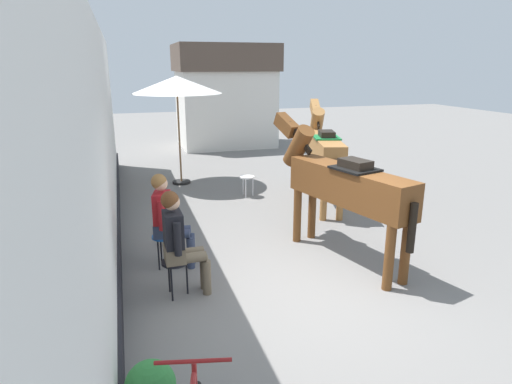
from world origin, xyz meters
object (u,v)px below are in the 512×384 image
object	(u,v)px
cafe_parasol	(177,85)
satchel_bag	(169,239)
saddled_horse_near	(342,184)
saddled_horse_far	(324,149)
seated_visitor_far	(167,216)
spare_stool_white	(247,179)
seated_visitor_near	(179,238)

from	to	relation	value
cafe_parasol	satchel_bag	xyz separation A→B (m)	(-0.72, -3.82, -2.26)
saddled_horse_near	saddled_horse_far	xyz separation A→B (m)	(0.94, 2.59, 0.00)
seated_visitor_far	saddled_horse_near	xyz separation A→B (m)	(2.51, -0.44, 0.38)
spare_stool_white	cafe_parasol	bearing A→B (deg)	128.95
spare_stool_white	satchel_bag	distance (m)	3.03
cafe_parasol	saddled_horse_far	bearing A→B (deg)	-42.82
satchel_bag	seated_visitor_near	bearing A→B (deg)	178.68
seated_visitor_near	seated_visitor_far	bearing A→B (deg)	93.32
cafe_parasol	satchel_bag	bearing A→B (deg)	-100.69
satchel_bag	cafe_parasol	bearing A→B (deg)	-11.17
cafe_parasol	satchel_bag	world-z (taller)	cafe_parasol
seated_visitor_near	satchel_bag	xyz separation A→B (m)	(0.02, 1.67, -0.68)
seated_visitor_near	saddled_horse_far	world-z (taller)	saddled_horse_far
seated_visitor_far	saddled_horse_near	distance (m)	2.57
saddled_horse_near	satchel_bag	distance (m)	2.92
spare_stool_white	seated_visitor_near	bearing A→B (deg)	-116.88
seated_visitor_near	cafe_parasol	distance (m)	5.77
satchel_bag	saddled_horse_far	bearing A→B (deg)	-68.33
saddled_horse_far	spare_stool_white	distance (m)	1.83
saddled_horse_near	cafe_parasol	bearing A→B (deg)	108.69
cafe_parasol	satchel_bag	distance (m)	4.50
seated_visitor_far	spare_stool_white	size ratio (longest dim) A/B	3.02
satchel_bag	seated_visitor_far	bearing A→B (deg)	173.99
saddled_horse_far	satchel_bag	world-z (taller)	saddled_horse_far
seated_visitor_far	satchel_bag	distance (m)	1.04
saddled_horse_far	satchel_bag	size ratio (longest dim) A/B	10.42
saddled_horse_far	spare_stool_white	world-z (taller)	saddled_horse_far
seated_visitor_near	seated_visitor_far	world-z (taller)	same
seated_visitor_near	saddled_horse_near	xyz separation A→B (m)	(2.45, 0.45, 0.38)
seated_visitor_near	spare_stool_white	bearing A→B (deg)	63.12
saddled_horse_near	spare_stool_white	xyz separation A→B (m)	(-0.45, 3.50, -0.76)
seated_visitor_near	saddled_horse_near	bearing A→B (deg)	10.38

